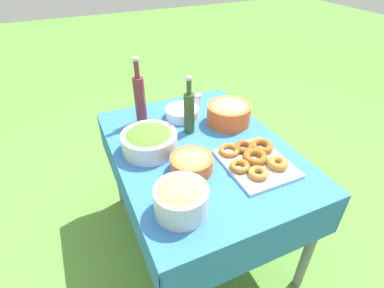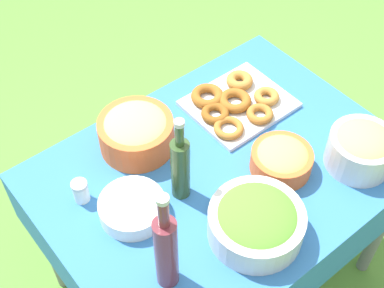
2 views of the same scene
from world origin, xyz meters
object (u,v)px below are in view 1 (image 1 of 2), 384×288
salad_bowl (149,140)px  olive_oil_bottle (189,111)px  plate_stack (182,113)px  bread_bowl (181,198)px  donut_platter (255,159)px  wine_bottle (140,98)px  fruit_bowl (191,162)px  pasta_bowl (229,112)px

salad_bowl → olive_oil_bottle: 0.28m
salad_bowl → plate_stack: 0.38m
bread_bowl → plate_stack: bearing=156.7°
donut_platter → bread_bowl: (0.14, -0.45, 0.05)m
donut_platter → wine_bottle: size_ratio=0.92×
donut_platter → olive_oil_bottle: (-0.39, -0.18, 0.11)m
donut_platter → fruit_bowl: (-0.08, -0.30, 0.03)m
olive_oil_bottle → fruit_bowl: size_ratio=1.63×
olive_oil_bottle → wine_bottle: 0.30m
salad_bowl → bread_bowl: 0.45m
pasta_bowl → plate_stack: bearing=-127.9°
salad_bowl → plate_stack: (-0.24, 0.29, -0.03)m
salad_bowl → wine_bottle: bearing=171.2°
pasta_bowl → donut_platter: pasta_bowl is taller
plate_stack → bread_bowl: (0.70, -0.30, 0.04)m
wine_bottle → bread_bowl: 0.75m
wine_bottle → fruit_bowl: size_ratio=1.94×
fruit_bowl → olive_oil_bottle: bearing=157.8°
plate_stack → olive_oil_bottle: 0.20m
donut_platter → plate_stack: bearing=-165.1°
plate_stack → olive_oil_bottle: (0.17, -0.03, 0.10)m
salad_bowl → donut_platter: bearing=54.3°
salad_bowl → plate_stack: bearing=130.6°
donut_platter → wine_bottle: 0.73m
wine_bottle → fruit_bowl: bearing=9.0°
salad_bowl → fruit_bowl: bearing=28.5°
pasta_bowl → bread_bowl: size_ratio=1.16×
olive_oil_bottle → wine_bottle: (-0.21, -0.21, 0.03)m
wine_bottle → olive_oil_bottle: bearing=44.9°
pasta_bowl → olive_oil_bottle: size_ratio=0.77×
pasta_bowl → plate_stack: 0.28m
salad_bowl → bread_bowl: size_ratio=1.30×
wine_bottle → bread_bowl: bearing=-4.6°
salad_bowl → pasta_bowl: (-0.07, 0.51, 0.01)m
pasta_bowl → donut_platter: bearing=-10.8°
donut_platter → pasta_bowl: bearing=169.2°
pasta_bowl → olive_oil_bottle: (-0.01, -0.25, 0.06)m
donut_platter → bread_bowl: 0.47m
donut_platter → plate_stack: plate_stack is taller
salad_bowl → plate_stack: salad_bowl is taller
plate_stack → olive_oil_bottle: bearing=-9.8°
wine_bottle → pasta_bowl: bearing=64.6°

